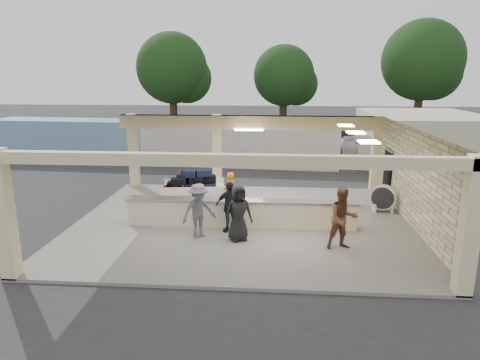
# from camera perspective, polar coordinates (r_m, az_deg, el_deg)

# --- Properties ---
(ground) EXTENTS (120.00, 120.00, 0.00)m
(ground) POSITION_cam_1_polar(r_m,az_deg,el_deg) (15.76, 0.22, -5.87)
(ground) COLOR #2A292C
(ground) RESTS_ON ground
(pavilion) EXTENTS (12.01, 10.00, 3.55)m
(pavilion) POSITION_cam_1_polar(r_m,az_deg,el_deg) (15.98, 1.16, -0.52)
(pavilion) COLOR slate
(pavilion) RESTS_ON ground
(baggage_counter) EXTENTS (8.20, 0.58, 0.98)m
(baggage_counter) POSITION_cam_1_polar(r_m,az_deg,el_deg) (15.09, 0.09, -4.41)
(baggage_counter) COLOR beige
(baggage_counter) RESTS_ON pavilion
(luggage_cart) EXTENTS (2.71, 1.91, 1.46)m
(luggage_cart) POSITION_cam_1_polar(r_m,az_deg,el_deg) (17.51, -6.40, -0.88)
(luggage_cart) COLOR white
(luggage_cart) RESTS_ON pavilion
(drum_fan) EXTENTS (1.02, 0.66, 1.08)m
(drum_fan) POSITION_cam_1_polar(r_m,az_deg,el_deg) (17.53, 18.54, -2.24)
(drum_fan) COLOR white
(drum_fan) RESTS_ON pavilion
(baggage_handler) EXTENTS (0.56, 0.67, 1.60)m
(baggage_handler) POSITION_cam_1_polar(r_m,az_deg,el_deg) (16.51, -1.42, -1.65)
(baggage_handler) COLOR #DB5F0B
(baggage_handler) RESTS_ON pavilion
(passenger_a) EXTENTS (1.00, 0.61, 1.93)m
(passenger_a) POSITION_cam_1_polar(r_m,az_deg,el_deg) (13.43, 13.55, -5.04)
(passenger_a) COLOR brown
(passenger_a) RESTS_ON pavilion
(passenger_b) EXTENTS (1.10, 0.73, 1.76)m
(passenger_b) POSITION_cam_1_polar(r_m,az_deg,el_deg) (14.48, -1.41, -3.57)
(passenger_b) COLOR black
(passenger_b) RESTS_ON pavilion
(passenger_c) EXTENTS (1.19, 1.03, 1.81)m
(passenger_c) POSITION_cam_1_polar(r_m,az_deg,el_deg) (14.04, -5.53, -4.11)
(passenger_c) COLOR #56555B
(passenger_c) RESTS_ON pavilion
(passenger_d) EXTENTS (0.97, 0.69, 1.83)m
(passenger_d) POSITION_cam_1_polar(r_m,az_deg,el_deg) (13.73, -0.21, -4.42)
(passenger_d) COLOR black
(passenger_d) RESTS_ON pavilion
(car_white_a) EXTENTS (5.50, 3.94, 1.42)m
(car_white_a) POSITION_cam_1_polar(r_m,az_deg,el_deg) (29.09, 16.91, 4.20)
(car_white_a) COLOR white
(car_white_a) RESTS_ON ground
(car_white_b) EXTENTS (4.74, 2.64, 1.41)m
(car_white_b) POSITION_cam_1_polar(r_m,az_deg,el_deg) (31.45, 25.66, 4.11)
(car_white_b) COLOR white
(car_white_b) RESTS_ON ground
(car_dark) EXTENTS (4.91, 2.30, 1.57)m
(car_dark) POSITION_cam_1_polar(r_m,az_deg,el_deg) (31.01, 13.83, 5.11)
(car_dark) COLOR black
(car_dark) RESTS_ON ground
(container_white) EXTENTS (11.77, 3.19, 2.52)m
(container_white) POSITION_cam_1_polar(r_m,az_deg,el_deg) (25.70, -0.02, 4.82)
(container_white) COLOR silver
(container_white) RESTS_ON ground
(container_blue) EXTENTS (9.98, 3.01, 2.56)m
(container_blue) POSITION_cam_1_polar(r_m,az_deg,el_deg) (29.26, -21.34, 5.03)
(container_blue) COLOR #6C91AD
(container_blue) RESTS_ON ground
(fence) EXTENTS (12.06, 0.06, 2.03)m
(fence) POSITION_cam_1_polar(r_m,az_deg,el_deg) (26.12, 26.70, 3.01)
(fence) COLOR gray
(fence) RESTS_ON ground
(tree_left) EXTENTS (6.60, 6.30, 9.00)m
(tree_left) POSITION_cam_1_polar(r_m,az_deg,el_deg) (39.92, -8.53, 14.17)
(tree_left) COLOR #382619
(tree_left) RESTS_ON ground
(tree_mid) EXTENTS (6.00, 5.60, 8.00)m
(tree_mid) POSITION_cam_1_polar(r_m,az_deg,el_deg) (40.96, 6.32, 13.35)
(tree_mid) COLOR #382619
(tree_mid) RESTS_ON ground
(tree_right) EXTENTS (7.20, 7.00, 10.00)m
(tree_right) POSITION_cam_1_polar(r_m,az_deg,el_deg) (42.09, 23.49, 14.04)
(tree_right) COLOR #382619
(tree_right) RESTS_ON ground
(adjacent_building) EXTENTS (6.00, 8.00, 3.20)m
(adjacent_building) POSITION_cam_1_polar(r_m,az_deg,el_deg) (26.44, 23.01, 4.71)
(adjacent_building) COLOR beige
(adjacent_building) RESTS_ON ground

